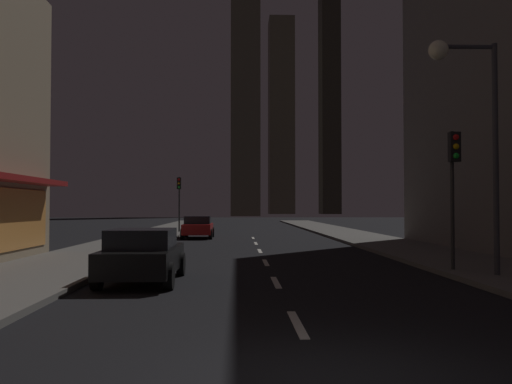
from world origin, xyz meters
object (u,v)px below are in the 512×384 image
Objects in this scene: car_parked_near at (143,255)px; car_parked_far at (198,227)px; street_lamp_right at (466,99)px; fire_hydrant_far_left at (147,237)px; traffic_light_far_left at (179,192)px; traffic_light_near_right at (454,169)px.

car_parked_far is (0.00, 20.75, 0.00)m from car_parked_near.
car_parked_far is 0.64× the size of street_lamp_right.
car_parked_near reaches higher than fire_hydrant_far_left.
car_parked_near is at bearing -81.01° from fire_hydrant_far_left.
fire_hydrant_far_left is (-2.30, -6.21, -0.29)m from car_parked_far.
traffic_light_far_left is (-1.90, 26.92, 2.45)m from car_parked_near.
car_parked_near is at bearing -171.57° from traffic_light_near_right.
fire_hydrant_far_left is 17.65m from traffic_light_near_right.
traffic_light_near_right is at bearing -66.72° from traffic_light_far_left.
traffic_light_far_left is (-1.90, 6.17, 2.45)m from car_parked_far.
car_parked_near is 27.10m from traffic_light_far_left.
street_lamp_right reaches higher than traffic_light_far_left.
traffic_light_near_right is (11.40, -13.19, 2.74)m from fire_hydrant_far_left.
street_lamp_right is at bearing -67.90° from traffic_light_far_left.
traffic_light_near_right is at bearing 8.43° from car_parked_near.
car_parked_far is at bearing 90.00° from car_parked_near.
street_lamp_right is at bearing 0.82° from car_parked_near.
car_parked_far is 22.91m from street_lamp_right.
traffic_light_near_right and traffic_light_far_left have the same top height.
car_parked_far is at bearing 115.13° from traffic_light_near_right.
fire_hydrant_far_left is at bearing -91.85° from traffic_light_far_left.
fire_hydrant_far_left is 12.68m from traffic_light_far_left.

